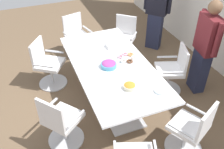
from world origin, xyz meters
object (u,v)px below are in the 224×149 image
object	(u,v)px
office_chair_2	(191,131)
donut_platter	(127,58)
conference_table	(112,71)
person_standing_1	(205,47)
snack_bowl_chips_orange	(130,86)
plate_stack	(161,91)
person_standing_0	(157,10)
office_chair_6	(48,66)
office_chair_4	(123,40)
office_chair_0	(61,123)
office_chair_3	(172,72)
snack_bowl_candy_mix	(109,64)
office_chair_5	(77,38)
napkin_pile	(111,46)

from	to	relation	value
office_chair_2	donut_platter	xyz separation A→B (m)	(-1.49, -0.30, 0.36)
conference_table	person_standing_1	size ratio (longest dim) A/B	1.39
office_chair_2	donut_platter	bearing A→B (deg)	75.14
office_chair_2	snack_bowl_chips_orange	world-z (taller)	office_chair_2
conference_table	plate_stack	xyz separation A→B (m)	(0.87, 0.40, 0.14)
person_standing_0	plate_stack	xyz separation A→B (m)	(2.23, -1.18, -0.15)
donut_platter	office_chair_6	bearing A→B (deg)	-122.47
conference_table	person_standing_1	xyz separation A→B (m)	(0.30, 1.58, 0.27)
office_chair_4	office_chair_0	bearing A→B (deg)	87.83
conference_table	office_chair_6	world-z (taller)	office_chair_6
office_chair_4	person_standing_0	bearing A→B (deg)	-130.67
office_chair_2	office_chair_3	xyz separation A→B (m)	(-1.26, 0.49, 0.00)
donut_platter	plate_stack	world-z (taller)	donut_platter
office_chair_0	snack_bowl_chips_orange	xyz separation A→B (m)	(0.02, 1.04, 0.39)
snack_bowl_candy_mix	person_standing_1	bearing A→B (deg)	81.12
donut_platter	plate_stack	bearing A→B (deg)	5.74
conference_table	office_chair_4	xyz separation A→B (m)	(-1.24, 0.76, -0.22)
person_standing_1	donut_platter	size ratio (longest dim) A/B	5.05
office_chair_3	office_chair_5	bearing A→B (deg)	53.34
office_chair_5	office_chair_6	world-z (taller)	same
office_chair_2	donut_platter	distance (m)	1.56
office_chair_2	office_chair_5	xyz separation A→B (m)	(-3.11, -0.77, 0.00)
office_chair_6	person_standing_0	world-z (taller)	person_standing_0
conference_table	snack_bowl_chips_orange	bearing A→B (deg)	1.49
office_chair_5	office_chair_3	bearing A→B (deg)	109.28
conference_table	office_chair_6	distance (m)	1.30
conference_table	napkin_pile	size ratio (longest dim) A/B	14.81
office_chair_3	office_chair_6	distance (m)	2.29
office_chair_0	napkin_pile	world-z (taller)	office_chair_0
donut_platter	napkin_pile	world-z (taller)	napkin_pile
snack_bowl_candy_mix	plate_stack	distance (m)	0.96
plate_stack	napkin_pile	xyz separation A→B (m)	(-1.40, -0.21, 0.02)
person_standing_1	snack_bowl_candy_mix	size ratio (longest dim) A/B	6.67
snack_bowl_candy_mix	plate_stack	world-z (taller)	snack_bowl_candy_mix
office_chair_2	office_chair_4	distance (m)	2.66
office_chair_3	napkin_pile	xyz separation A→B (m)	(-0.68, -0.91, 0.38)
snack_bowl_chips_orange	office_chair_0	bearing A→B (deg)	-91.34
snack_bowl_chips_orange	office_chair_5	bearing A→B (deg)	-175.64
office_chair_5	person_standing_1	world-z (taller)	person_standing_1
plate_stack	napkin_pile	size ratio (longest dim) A/B	1.13
person_standing_0	snack_bowl_chips_orange	bearing A→B (deg)	100.63
office_chair_3	person_standing_0	size ratio (longest dim) A/B	0.52
office_chair_5	plate_stack	size ratio (longest dim) A/B	4.95
office_chair_6	snack_bowl_candy_mix	xyz separation A→B (m)	(0.91, 0.88, 0.39)
office_chair_3	donut_platter	bearing A→B (deg)	93.07
office_chair_0	person_standing_1	xyz separation A→B (m)	(-0.33, 2.61, 0.49)
conference_table	snack_bowl_chips_orange	size ratio (longest dim) A/B	13.02
office_chair_4	person_standing_1	world-z (taller)	person_standing_1
plate_stack	office_chair_5	bearing A→B (deg)	-167.65
office_chair_0	office_chair_4	size ratio (longest dim) A/B	1.00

